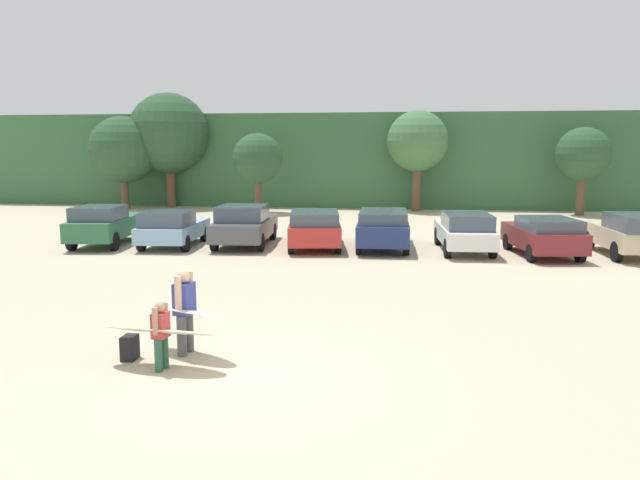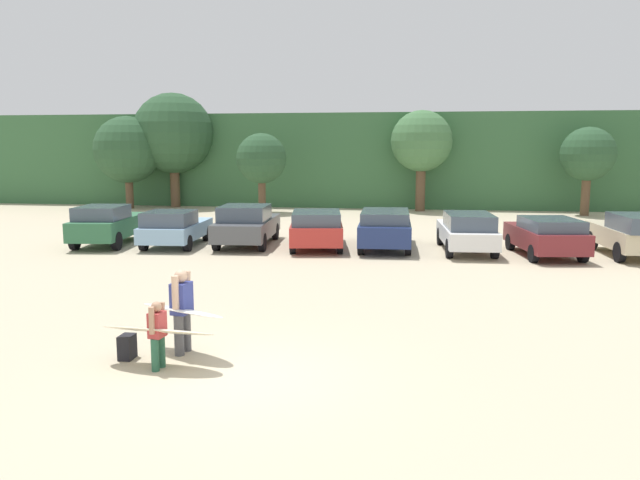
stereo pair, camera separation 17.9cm
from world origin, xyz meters
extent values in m
plane|color=#C1B293|center=(0.00, 0.00, 0.00)|extent=(120.00, 120.00, 0.00)
cube|color=#38663D|center=(0.00, 35.42, 3.01)|extent=(108.00, 12.00, 6.02)
cylinder|color=brown|center=(-14.92, 27.36, 0.97)|extent=(0.49, 0.49, 1.94)
sphere|color=#284C2D|center=(-14.92, 27.36, 3.72)|extent=(4.19, 4.19, 4.19)
cylinder|color=brown|center=(-12.43, 28.78, 1.29)|extent=(0.60, 0.60, 2.57)
sphere|color=#284C2D|center=(-12.43, 28.78, 4.76)|extent=(5.14, 5.14, 5.14)
cylinder|color=brown|center=(-5.91, 25.90, 0.98)|extent=(0.43, 0.43, 1.97)
sphere|color=#284C2D|center=(-5.91, 25.90, 3.22)|extent=(2.94, 2.94, 2.94)
cylinder|color=brown|center=(3.37, 28.43, 1.34)|extent=(0.58, 0.58, 2.67)
sphere|color=#427042|center=(3.37, 28.43, 4.24)|extent=(3.69, 3.69, 3.69)
cylinder|color=brown|center=(12.65, 27.26, 1.10)|extent=(0.49, 0.49, 2.20)
sphere|color=#284C2D|center=(12.65, 27.26, 3.49)|extent=(3.03, 3.03, 3.03)
cube|color=#2D6642|center=(-9.11, 13.30, 0.72)|extent=(2.24, 4.48, 0.74)
cube|color=#3F4C5B|center=(-9.03, 12.61, 1.35)|extent=(1.86, 2.19, 0.52)
cylinder|color=black|center=(-10.06, 14.63, 0.35)|extent=(0.29, 0.73, 0.71)
cylinder|color=black|center=(-8.46, 14.81, 0.35)|extent=(0.29, 0.73, 0.71)
cylinder|color=black|center=(-9.76, 11.80, 0.35)|extent=(0.29, 0.73, 0.71)
cylinder|color=black|center=(-8.15, 11.97, 0.35)|extent=(0.29, 0.73, 0.71)
cube|color=#84ADD1|center=(-6.34, 13.42, 0.61)|extent=(2.12, 4.16, 0.59)
cube|color=#3F4C5B|center=(-6.29, 12.62, 1.18)|extent=(1.84, 2.01, 0.55)
cylinder|color=black|center=(-7.26, 14.71, 0.31)|extent=(0.26, 0.63, 0.62)
cylinder|color=black|center=(-5.58, 14.81, 0.31)|extent=(0.26, 0.63, 0.62)
cylinder|color=black|center=(-7.10, 12.04, 0.31)|extent=(0.26, 0.63, 0.62)
cylinder|color=black|center=(-5.41, 12.14, 0.31)|extent=(0.26, 0.63, 0.62)
cube|color=#4C4F54|center=(-3.60, 14.00, 0.69)|extent=(2.22, 4.71, 0.69)
cube|color=#3F4C5B|center=(-3.57, 13.52, 1.33)|extent=(1.91, 2.19, 0.59)
cylinder|color=black|center=(-4.57, 15.47, 0.35)|extent=(0.26, 0.70, 0.69)
cylinder|color=black|center=(-2.82, 15.57, 0.35)|extent=(0.26, 0.70, 0.69)
cylinder|color=black|center=(-4.38, 12.43, 0.35)|extent=(0.26, 0.70, 0.69)
cylinder|color=black|center=(-2.64, 12.54, 0.35)|extent=(0.26, 0.70, 0.69)
cube|color=#B72D28|center=(-0.77, 13.75, 0.66)|extent=(2.52, 4.51, 0.70)
cube|color=#3F4C5B|center=(-0.67, 13.10, 1.24)|extent=(2.11, 2.71, 0.46)
cylinder|color=black|center=(-1.83, 15.02, 0.31)|extent=(0.31, 0.64, 0.62)
cylinder|color=black|center=(-0.12, 15.28, 0.31)|extent=(0.31, 0.64, 0.62)
cylinder|color=black|center=(-1.42, 12.23, 0.31)|extent=(0.31, 0.64, 0.62)
cylinder|color=black|center=(0.29, 12.48, 0.31)|extent=(0.31, 0.64, 0.62)
cube|color=navy|center=(1.87, 14.00, 0.71)|extent=(2.03, 4.72, 0.75)
cube|color=#3F4C5B|center=(1.89, 13.46, 1.29)|extent=(1.82, 2.84, 0.43)
cylinder|color=black|center=(0.98, 15.51, 0.33)|extent=(0.24, 0.68, 0.67)
cylinder|color=black|center=(2.68, 15.56, 0.33)|extent=(0.24, 0.68, 0.67)
cylinder|color=black|center=(1.06, 12.43, 0.33)|extent=(0.24, 0.68, 0.67)
cylinder|color=black|center=(2.77, 12.48, 0.33)|extent=(0.24, 0.68, 0.67)
cube|color=white|center=(4.90, 13.71, 0.64)|extent=(2.02, 4.68, 0.60)
cube|color=#3F4C5B|center=(4.94, 13.11, 1.22)|extent=(1.75, 2.59, 0.54)
cylinder|color=black|center=(4.03, 15.17, 0.34)|extent=(0.26, 0.70, 0.68)
cylinder|color=black|center=(5.59, 15.27, 0.34)|extent=(0.26, 0.70, 0.68)
cylinder|color=black|center=(4.21, 12.15, 0.34)|extent=(0.26, 0.70, 0.68)
cylinder|color=black|center=(5.77, 12.25, 0.34)|extent=(0.26, 0.70, 0.68)
cube|color=maroon|center=(7.61, 13.10, 0.65)|extent=(2.39, 4.20, 0.70)
cube|color=#3F4C5B|center=(7.69, 12.59, 1.21)|extent=(2.01, 2.51, 0.41)
cylinder|color=black|center=(6.61, 14.28, 0.31)|extent=(0.30, 0.64, 0.61)
cylinder|color=black|center=(8.25, 14.52, 0.31)|extent=(0.30, 0.64, 0.61)
cylinder|color=black|center=(6.98, 11.69, 0.31)|extent=(0.30, 0.64, 0.61)
cylinder|color=black|center=(8.62, 11.92, 0.31)|extent=(0.30, 0.64, 0.61)
cube|color=beige|center=(10.59, 13.53, 0.69)|extent=(1.99, 4.19, 0.69)
cylinder|color=black|center=(9.72, 14.84, 0.35)|extent=(0.26, 0.71, 0.70)
cylinder|color=black|center=(11.31, 14.93, 0.35)|extent=(0.26, 0.71, 0.70)
cylinder|color=black|center=(9.86, 12.14, 0.35)|extent=(0.26, 0.71, 0.70)
cylinder|color=#4C4C51|center=(-1.39, 0.92, 0.39)|extent=(0.18, 0.18, 0.77)
cylinder|color=#4C4C51|center=(-1.35, 1.19, 0.39)|extent=(0.18, 0.18, 0.77)
cube|color=#333D8C|center=(-1.37, 1.06, 1.07)|extent=(0.35, 0.43, 0.59)
sphere|color=#D8AD8C|center=(-1.37, 1.06, 1.49)|extent=(0.25, 0.25, 0.25)
cylinder|color=#D8AD8C|center=(-1.40, 0.84, 1.22)|extent=(0.15, 0.15, 0.63)
cylinder|color=#D8AD8C|center=(-1.34, 1.27, 1.22)|extent=(0.16, 0.21, 0.63)
cylinder|color=#26593F|center=(-1.50, 0.07, 0.29)|extent=(0.14, 0.14, 0.58)
cylinder|color=#26593F|center=(-1.47, 0.28, 0.29)|extent=(0.14, 0.14, 0.58)
cube|color=#B23838|center=(-1.49, 0.17, 0.81)|extent=(0.26, 0.33, 0.45)
sphere|color=tan|center=(-1.49, 0.17, 1.13)|extent=(0.19, 0.19, 0.19)
cylinder|color=tan|center=(-1.51, 0.01, 0.93)|extent=(0.11, 0.11, 0.47)
cylinder|color=tan|center=(-1.46, 0.33, 0.93)|extent=(0.12, 0.16, 0.48)
ellipsoid|color=white|center=(-1.36, 1.02, 0.84)|extent=(2.03, 1.28, 0.20)
ellipsoid|color=beige|center=(-1.52, 0.26, 0.67)|extent=(2.19, 0.77, 0.27)
cube|color=black|center=(-2.27, 0.60, 0.23)|extent=(0.24, 0.34, 0.45)
camera|label=1|loc=(2.68, -9.72, 3.86)|focal=34.66mm
camera|label=2|loc=(2.85, -9.70, 3.86)|focal=34.66mm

